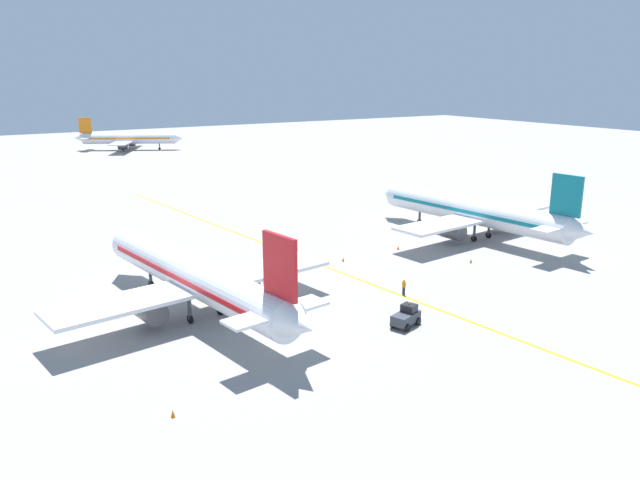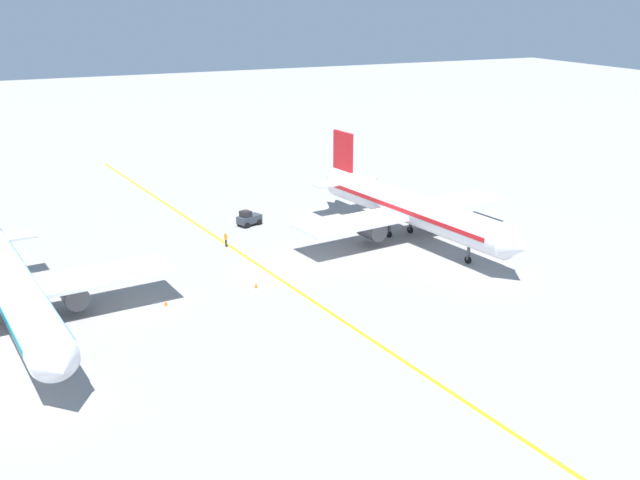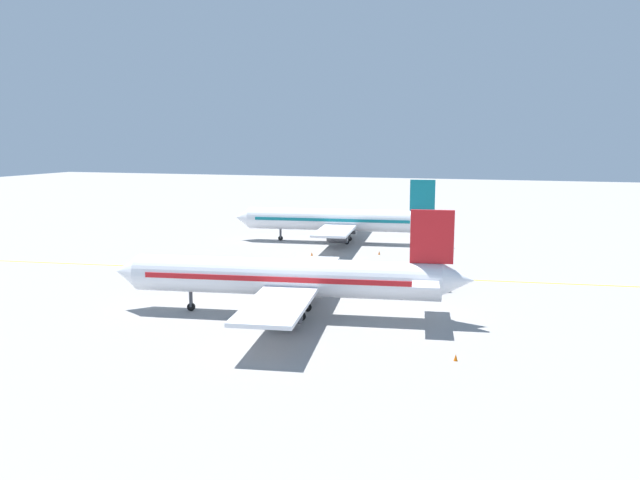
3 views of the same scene
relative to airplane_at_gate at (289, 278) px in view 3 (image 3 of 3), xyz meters
The scene contains 10 objects.
ground_plane 19.53m from the airplane_at_gate, 11.35° to the left, with size 400.00×400.00×0.00m, color gray.
apron_yellow_centreline 19.53m from the airplane_at_gate, 11.35° to the left, with size 0.40×120.00×0.01m, color yellow.
airplane_at_gate is the anchor object (origin of this frame).
airplane_adjacent_stand 43.91m from the airplane_at_gate, ahead, with size 28.41×35.54×10.60m.
baggage_tug_dark 20.07m from the airplane_at_gate, 39.73° to the right, with size 3.33×2.55×2.11m.
ground_crew_worker 21.43m from the airplane_at_gate, 16.66° to the right, with size 0.23×0.58×1.68m.
traffic_cone_near_nose 31.73m from the airplane_at_gate, 14.12° to the left, with size 0.32×0.32×0.55m, color orange.
traffic_cone_mid_apron 34.64m from the airplane_at_gate, ahead, with size 0.32×0.32×0.55m, color orange.
traffic_cone_by_wingtip 22.90m from the airplane_at_gate, 18.16° to the left, with size 0.32×0.32×0.55m, color orange.
traffic_cone_far_edge 18.93m from the airplane_at_gate, 115.77° to the right, with size 0.32×0.32×0.55m, color orange.
Camera 3 is at (-74.21, -24.33, 17.02)m, focal length 35.00 mm.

